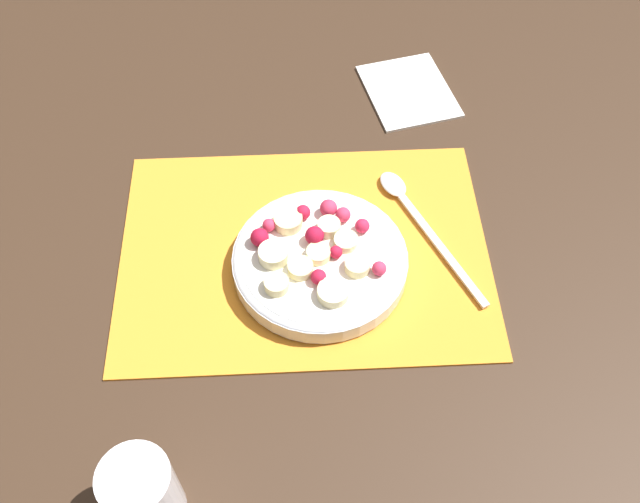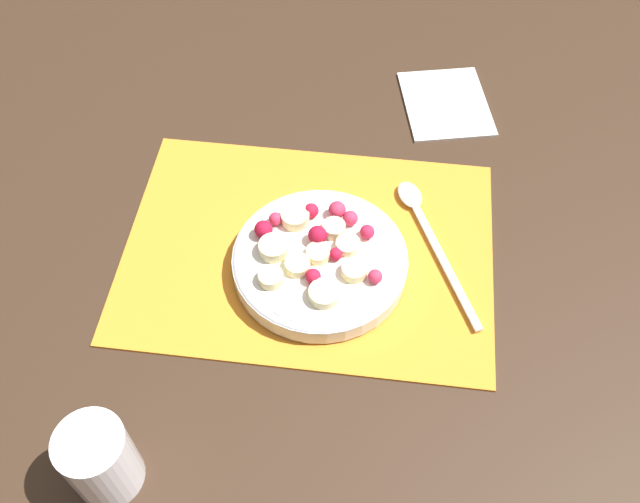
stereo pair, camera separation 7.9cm
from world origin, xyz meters
TOP-DOWN VIEW (x-y plane):
  - ground_plane at (0.00, 0.00)m, footprint 3.00×3.00m
  - placemat at (0.00, 0.00)m, footprint 0.43×0.31m
  - fruit_bowl at (-0.02, 0.03)m, footprint 0.20×0.20m
  - spoon at (-0.13, -0.05)m, footprint 0.11×0.21m
  - drinking_glass at (0.15, 0.29)m, footprint 0.06×0.06m
  - napkin at (-0.16, -0.27)m, footprint 0.14×0.16m

SIDE VIEW (x-z plane):
  - ground_plane at x=0.00m, z-range 0.00..0.00m
  - placemat at x=0.00m, z-range 0.00..0.01m
  - napkin at x=-0.16m, z-range 0.00..0.01m
  - spoon at x=-0.13m, z-range 0.01..0.01m
  - fruit_bowl at x=-0.02m, z-range 0.00..0.04m
  - drinking_glass at x=0.15m, z-range 0.00..0.09m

